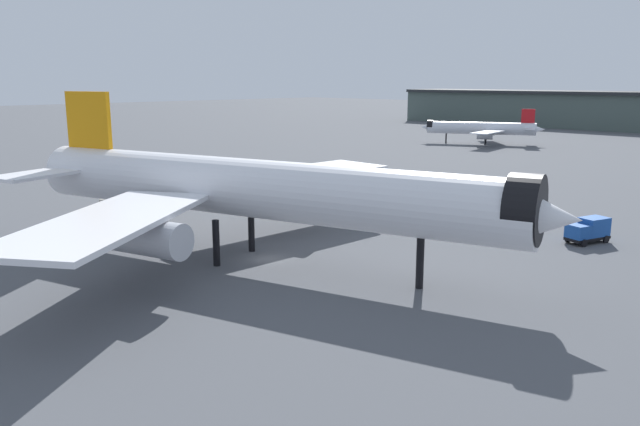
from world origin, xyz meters
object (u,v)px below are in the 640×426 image
at_px(traffic_cone_near_nose, 253,197).
at_px(traffic_cone_wingtip, 245,195).
at_px(service_truck_front, 588,230).
at_px(airliner_far_taxiway, 481,128).
at_px(airliner_near_gate, 252,190).
at_px(baggage_cart_trailing, 108,204).

xyz_separation_m(traffic_cone_near_nose, traffic_cone_wingtip, (-2.83, 0.63, -0.07)).
bearing_deg(service_truck_front, traffic_cone_wingtip, -62.11).
height_order(airliner_far_taxiway, traffic_cone_wingtip, airliner_far_taxiway).
height_order(airliner_far_taxiway, traffic_cone_near_nose, airliner_far_taxiway).
bearing_deg(traffic_cone_wingtip, airliner_near_gate, -37.32).
relative_size(service_truck_front, traffic_cone_near_nose, 7.45).
distance_m(traffic_cone_near_nose, traffic_cone_wingtip, 2.90).
height_order(airliner_far_taxiway, baggage_cart_trailing, airliner_far_taxiway).
bearing_deg(service_truck_front, airliner_near_gate, -16.61).
xyz_separation_m(airliner_near_gate, baggage_cart_trailing, (-36.78, 1.93, -6.88)).
bearing_deg(service_truck_front, traffic_cone_near_nose, -60.84).
distance_m(airliner_far_taxiway, traffic_cone_wingtip, 106.81).
relative_size(airliner_near_gate, airliner_far_taxiway, 1.88).
distance_m(airliner_far_taxiway, service_truck_front, 118.99).
relative_size(baggage_cart_trailing, traffic_cone_near_nose, 3.61).
relative_size(baggage_cart_trailing, traffic_cone_wingtip, 4.41).
bearing_deg(traffic_cone_wingtip, service_truck_front, 10.56).
xyz_separation_m(airliner_far_taxiway, traffic_cone_near_nose, (20.84, -105.82, -4.34)).
xyz_separation_m(service_truck_front, traffic_cone_near_nose, (-50.36, -10.54, -1.19)).
bearing_deg(airliner_far_taxiway, airliner_near_gate, 83.64).
height_order(airliner_near_gate, airliner_far_taxiway, airliner_near_gate).
bearing_deg(airliner_near_gate, traffic_cone_near_nose, 124.44).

